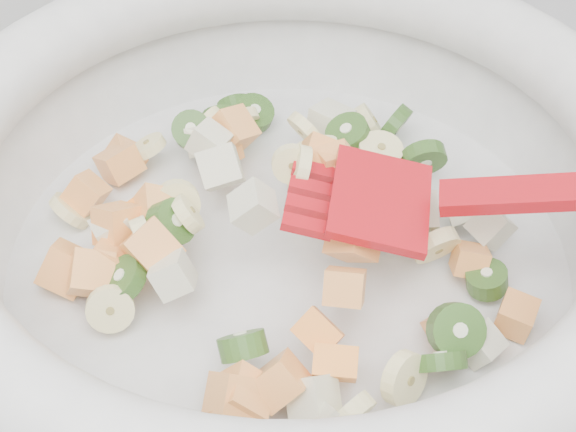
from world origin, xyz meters
TOP-DOWN VIEW (x-y plane):
  - mixing_bowl at (-0.12, 1.42)m, footprint 0.42×0.41m

SIDE VIEW (x-z plane):
  - mixing_bowl at x=-0.12m, z-range 0.90..1.02m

